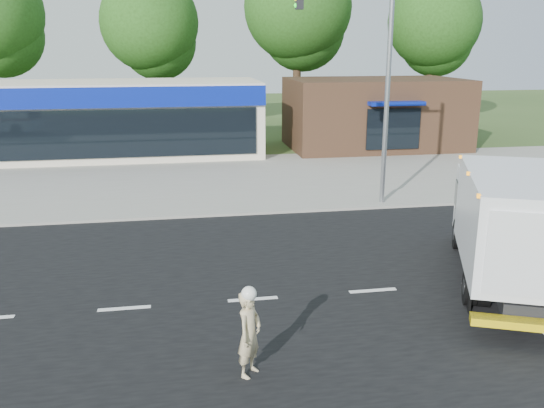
# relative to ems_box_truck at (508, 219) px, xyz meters

# --- Properties ---
(ground) EXTENTS (120.00, 120.00, 0.00)m
(ground) POSITION_rel_ems_box_truck_xyz_m (-3.37, 0.15, -1.75)
(ground) COLOR #385123
(ground) RESTS_ON ground
(road_asphalt) EXTENTS (60.00, 14.00, 0.02)m
(road_asphalt) POSITION_rel_ems_box_truck_xyz_m (-3.37, 0.15, -1.75)
(road_asphalt) COLOR black
(road_asphalt) RESTS_ON ground
(sidewalk) EXTENTS (60.00, 2.40, 0.12)m
(sidewalk) POSITION_rel_ems_box_truck_xyz_m (-3.37, 8.35, -1.69)
(sidewalk) COLOR gray
(sidewalk) RESTS_ON ground
(parking_apron) EXTENTS (60.00, 9.00, 0.02)m
(parking_apron) POSITION_rel_ems_box_truck_xyz_m (-3.37, 14.15, -1.74)
(parking_apron) COLOR gray
(parking_apron) RESTS_ON ground
(lane_markings) EXTENTS (55.20, 7.00, 0.01)m
(lane_markings) POSITION_rel_ems_box_truck_xyz_m (-2.02, -1.20, -1.73)
(lane_markings) COLOR silver
(lane_markings) RESTS_ON road_asphalt
(ems_box_truck) EXTENTS (4.57, 7.13, 3.04)m
(ems_box_truck) POSITION_rel_ems_box_truck_xyz_m (0.00, 0.00, 0.00)
(ems_box_truck) COLOR black
(ems_box_truck) RESTS_ON ground
(emergency_worker) EXTENTS (0.68, 0.72, 1.76)m
(emergency_worker) POSITION_rel_ems_box_truck_xyz_m (-6.86, -3.05, -0.88)
(emergency_worker) COLOR #C8B285
(emergency_worker) RESTS_ON ground
(retail_strip_mall) EXTENTS (18.00, 6.20, 4.00)m
(retail_strip_mall) POSITION_rel_ems_box_truck_xyz_m (-12.37, 20.08, 0.26)
(retail_strip_mall) COLOR beige
(retail_strip_mall) RESTS_ON ground
(brown_storefront) EXTENTS (10.00, 6.70, 4.00)m
(brown_storefront) POSITION_rel_ems_box_truck_xyz_m (3.63, 20.13, 0.25)
(brown_storefront) COLOR #382316
(brown_storefront) RESTS_ON ground
(traffic_signal_pole) EXTENTS (3.51, 0.25, 8.00)m
(traffic_signal_pole) POSITION_rel_ems_box_truck_xyz_m (-1.01, 7.75, 3.17)
(traffic_signal_pole) COLOR gray
(traffic_signal_pole) RESTS_ON ground
(background_trees) EXTENTS (36.77, 7.39, 12.10)m
(background_trees) POSITION_rel_ems_box_truck_xyz_m (-4.21, 28.31, 5.63)
(background_trees) COLOR #332114
(background_trees) RESTS_ON ground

